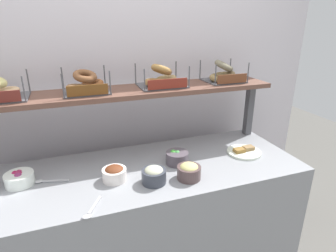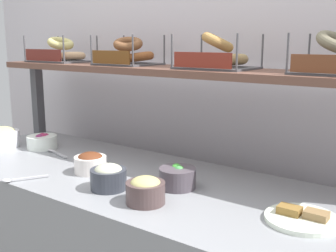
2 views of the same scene
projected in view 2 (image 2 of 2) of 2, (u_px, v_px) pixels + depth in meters
The scene contains 16 objects.
back_wall at pixel (200, 80), 2.06m from camera, with size 3.20×0.06×2.40m, color silver.
shelf_riser_left at pixel (38, 101), 2.40m from camera, with size 0.05×0.05×0.40m, color #4C4C51.
upper_shelf at pixel (168, 70), 1.82m from camera, with size 1.96×0.32×0.03m, color brown.
bowl_veggie_mix at pixel (178, 177), 1.55m from camera, with size 0.14×0.14×0.09m.
bowl_egg_salad at pixel (2, 137), 2.14m from camera, with size 0.18×0.18×0.11m.
bowl_tuna_salad at pixel (108, 177), 1.53m from camera, with size 0.14×0.14×0.10m.
bowl_beet_salad at pixel (42, 141), 2.11m from camera, with size 0.15×0.15×0.08m.
bowl_chocolate_spread at pixel (90, 163), 1.72m from camera, with size 0.13×0.13×0.09m.
bowl_hummus at pixel (145, 190), 1.40m from camera, with size 0.13×0.13×0.09m.
serving_plate_white at pixel (302, 218), 1.26m from camera, with size 0.23×0.23×0.04m.
serving_spoon_near_plate at pixel (55, 152), 2.02m from camera, with size 0.18×0.06×0.01m.
serving_spoon_by_edge at pixel (17, 179), 1.62m from camera, with size 0.11×0.16×0.01m.
bagel_basket_plain at pixel (60, 54), 2.23m from camera, with size 0.33×0.26×0.14m.
bagel_basket_cinnamon_raisin at pixel (128, 55), 1.96m from camera, with size 0.28×0.25×0.14m.
bagel_basket_everything at pixel (216, 57), 1.68m from camera, with size 0.30×0.26×0.16m.
bagel_basket_poppy at pixel (334, 59), 1.42m from camera, with size 0.26×0.24×0.16m.
Camera 2 is at (1.08, -1.21, 1.39)m, focal length 43.99 mm.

